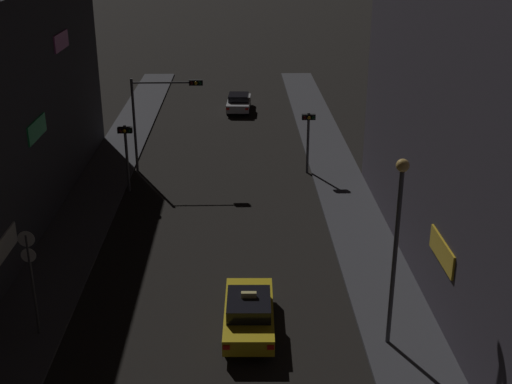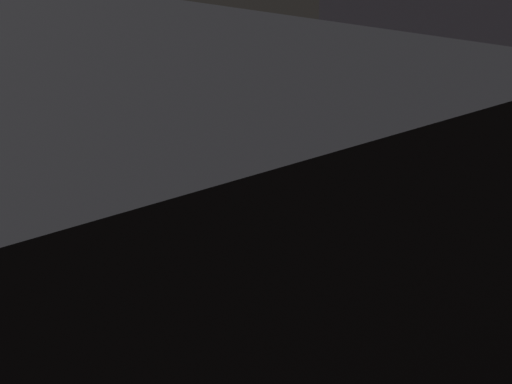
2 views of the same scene
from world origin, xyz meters
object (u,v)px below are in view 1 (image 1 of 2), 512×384
sign_pole_left (31,273)px  traffic_light_left_kerb (126,145)px  traffic_light_right_kerb (308,130)px  taxi (249,312)px  far_car (239,102)px  traffic_light_overhead (159,106)px  street_lamp_near_block (397,230)px

sign_pole_left → traffic_light_left_kerb: bearing=85.5°
traffic_light_left_kerb → traffic_light_right_kerb: 10.77m
taxi → traffic_light_right_kerb: bearing=77.2°
sign_pole_left → traffic_light_right_kerb: bearing=56.0°
taxi → far_car: (-0.29, 31.82, -0.00)m
sign_pole_left → far_car: bearing=77.0°
sign_pole_left → taxi: bearing=1.4°
traffic_light_overhead → sign_pole_left: traffic_light_overhead is taller
taxi → traffic_light_overhead: (-5.03, 17.50, 3.38)m
traffic_light_overhead → far_car: bearing=71.7°
traffic_light_right_kerb → sign_pole_left: size_ratio=0.92×
far_car → street_lamp_near_block: size_ratio=0.66×
traffic_light_overhead → sign_pole_left: size_ratio=1.40×
taxi → sign_pole_left: 7.92m
traffic_light_overhead → traffic_light_right_kerb: size_ratio=1.52×
traffic_light_overhead → traffic_light_right_kerb: bearing=-3.8°
far_car → sign_pole_left: bearing=-103.0°
traffic_light_left_kerb → sign_pole_left: sign_pole_left is taller
street_lamp_near_block → traffic_light_left_kerb: bearing=127.1°
traffic_light_overhead → sign_pole_left: bearing=-98.6°
traffic_light_left_kerb → sign_pole_left: 14.37m
traffic_light_right_kerb → taxi: bearing=-102.8°
traffic_light_left_kerb → sign_pole_left: (-1.12, -14.33, -0.15)m
taxi → traffic_light_left_kerb: traffic_light_left_kerb is taller
traffic_light_right_kerb → sign_pole_left: bearing=-124.0°
taxi → street_lamp_near_block: bearing=-12.4°
traffic_light_left_kerb → traffic_light_right_kerb: size_ratio=1.02×
far_car → street_lamp_near_block: 33.54m
taxi → traffic_light_left_kerb: 15.73m
traffic_light_left_kerb → taxi: bearing=-65.1°
taxi → sign_pole_left: (-7.69, -0.18, 1.87)m
taxi → far_car: taxi is taller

